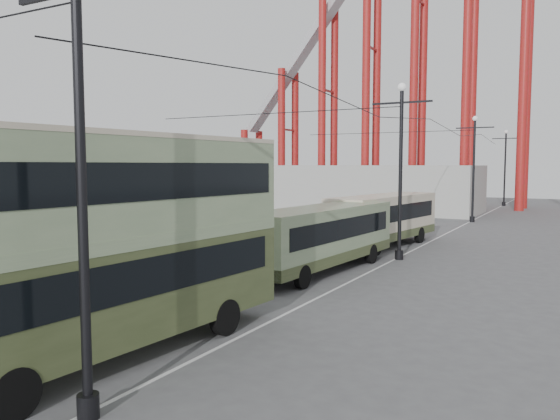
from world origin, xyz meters
The scene contains 12 objects.
ground centered at (0.00, 0.00, 0.00)m, with size 160.00×160.00×0.00m, color #4E4E51.
road_markings centered at (-0.86, 19.70, 0.01)m, with size 12.52×120.00×0.01m.
lamp_post_near centered at (5.60, -3.00, 7.86)m, with size 3.20×0.44×10.80m.
lamp_post_mid centered at (5.60, 18.00, 4.68)m, with size 3.20×0.44×9.32m.
lamp_post_far centered at (5.60, 40.00, 4.68)m, with size 3.20×0.44×9.32m.
lamp_post_distant centered at (5.60, 62.00, 4.68)m, with size 3.20×0.44×9.32m.
roller_coaster centered at (-2.49, 56.89, 22.92)m, with size 52.95×5.00×55.48m.
fairground_shed centered at (-6.00, 47.00, 2.50)m, with size 22.00×10.00×5.00m, color #A4A49F.
double_decker_bus centered at (3.44, -0.21, 3.28)m, with size 3.61×11.10×5.86m.
single_decker_green centered at (3.33, 13.02, 1.73)m, with size 3.26×11.02×3.07m.
single_decker_cream centered at (3.38, 22.08, 1.80)m, with size 3.97×10.50×3.19m.
pedestrian centered at (0.91, 13.05, 0.83)m, with size 0.60×0.40×1.66m, color black.
Camera 1 is at (14.04, -10.32, 5.05)m, focal length 35.00 mm.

